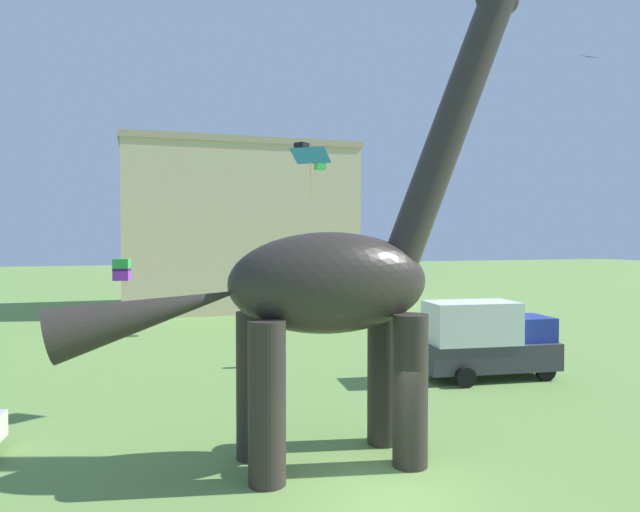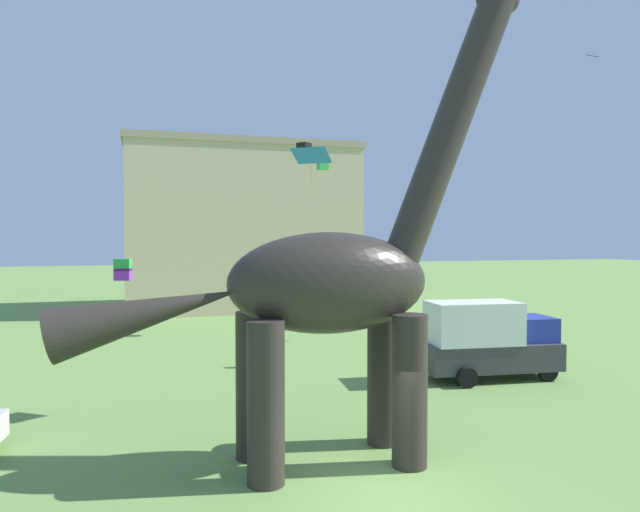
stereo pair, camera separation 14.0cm
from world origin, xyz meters
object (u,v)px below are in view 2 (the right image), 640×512
Objects in this scene: parked_box_truck at (488,339)px; kite_near_high at (592,56)px; kite_near_low at (304,151)px; kite_far_right at (123,270)px; person_watching_child at (528,341)px; kite_mid_left at (311,156)px; person_far_spectator at (266,345)px; dinosaur_sculpture at (328,283)px; kite_mid_right at (323,163)px.

kite_near_high reaches higher than parked_box_truck.
kite_far_right is at bearing -130.33° from kite_near_low.
person_watching_child is 2.24× the size of kite_near_high.
kite_far_right is (-17.76, -2.52, 3.76)m from person_watching_child.
kite_near_high is (20.03, 9.58, 8.00)m from kite_mid_left.
person_far_spectator is 1.02× the size of kite_mid_left.
person_watching_child is 0.97× the size of person_far_spectator.
kite_near_low is (4.06, 17.09, 5.99)m from dinosaur_sculpture.
parked_box_truck is 9.60m from person_far_spectator.
parked_box_truck is at bearing -76.96° from kite_mid_right.
dinosaur_sculpture is 21.31m from kite_mid_right.
kite_near_high is 18.12m from kite_near_low.
kite_near_high is at bearing -25.92° from person_far_spectator.
dinosaur_sculpture is 14.24× the size of kite_near_low.
dinosaur_sculpture is 7.97× the size of person_watching_child.
parked_box_truck is 14.47m from kite_far_right.
kite_far_right is at bearing 165.56° from kite_mid_left.
dinosaur_sculpture is 11.49m from parked_box_truck.
dinosaur_sculpture reaches higher than kite_mid_left.
person_far_spectator is at bearing 101.07° from dinosaur_sculpture.
parked_box_truck is 8.08× the size of kite_far_right.
person_watching_child is at bearing 37.42° from parked_box_truck.
person_watching_child is 1.79× the size of kite_near_low.
person_watching_child is at bearing -58.57° from kite_mid_right.
kite_mid_left is 2.26× the size of kite_near_high.
kite_near_low is at bearing 25.56° from person_far_spectator.
parked_box_truck is at bearing -65.04° from kite_near_low.
person_watching_child is 2.25× the size of kite_far_right.
kite_far_right is 1.00× the size of kite_near_high.
person_watching_child is (3.63, 2.22, -0.67)m from parked_box_truck.
person_watching_child is 12.19m from person_far_spectator.
kite_far_right is 0.44× the size of kite_mid_left.
kite_mid_left is at bearing -154.44° from kite_near_high.
dinosaur_sculpture reaches higher than kite_near_low.
kite_mid_left is at bearing -104.22° from kite_near_low.
kite_mid_right is at bearing 87.75° from dinosaur_sculpture.
kite_mid_left is at bearing -122.20° from person_far_spectator.
kite_mid_right is (-3.04, 13.12, 8.71)m from parked_box_truck.
kite_far_right is at bearing -172.79° from parked_box_truck.
kite_near_high is at bearing 38.78° from parked_box_truck.
parked_box_truck is 20.61m from kite_near_high.
dinosaur_sculpture is 15.66× the size of kite_mid_right.
person_watching_child is at bearing -146.63° from kite_near_high.
person_watching_child is 0.99× the size of kite_mid_left.
kite_mid_right is at bearing -53.44° from person_watching_child.
person_far_spectator is at bearing -120.37° from kite_near_low.
kite_mid_right reaches higher than parked_box_truck.
kite_mid_left is at bearing 24.38° from person_watching_child.
kite_far_right is 0.87× the size of kite_mid_right.
person_watching_child is (12.60, 8.75, -3.66)m from dinosaur_sculpture.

